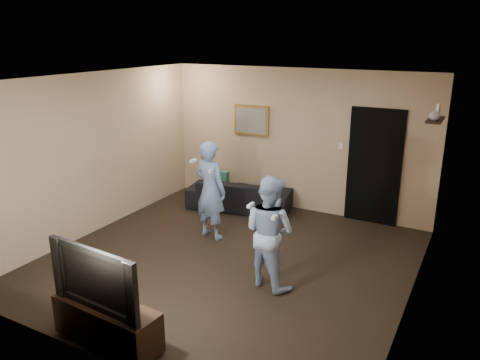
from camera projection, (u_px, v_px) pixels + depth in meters
The scene contains 19 objects.
ground at pixel (228, 260), 6.84m from camera, with size 5.00×5.00×0.00m, color black.
ceiling at pixel (227, 79), 6.06m from camera, with size 5.00×5.00×0.04m, color silver.
wall_back at pixel (296, 140), 8.54m from camera, with size 5.00×0.04×2.60m, color tan.
wall_front at pixel (94, 243), 4.35m from camera, with size 5.00×0.04×2.60m, color tan.
wall_left at pixel (94, 154), 7.59m from camera, with size 0.04×5.00×2.60m, color tan.
wall_right at pixel (418, 205), 5.31m from camera, with size 0.04×5.00×2.60m, color tan.
sofa at pixel (239, 194), 8.79m from camera, with size 1.91×0.75×0.56m, color black.
throw_pillow at pixel (218, 181), 8.93m from camera, with size 0.41×0.13×0.41m, color #194B3F.
painting_frame at pixel (252, 120), 8.84m from camera, with size 0.72×0.05×0.57m, color olive.
painting_canvas at pixel (251, 120), 8.82m from camera, with size 0.62×0.01×0.47m, color slate.
doorway at pixel (374, 167), 7.95m from camera, with size 0.90×0.06×2.00m, color black.
light_switch at pixel (341, 146), 8.14m from camera, with size 0.08×0.02×0.12m, color silver.
wall_shelf at pixel (435, 120), 6.66m from camera, with size 0.20×0.60×0.03m, color black.
shelf_vase at pixel (435, 114), 6.52m from camera, with size 0.16×0.16×0.16m, color #B5B4BA.
shelf_figurine at pixel (438, 110), 6.81m from camera, with size 0.06×0.06×0.18m, color silver.
tv_console at pixel (107, 323), 4.93m from camera, with size 1.25×0.40×0.45m, color black.
television at pixel (102, 275), 4.76m from camera, with size 1.19×0.16×0.68m, color black.
wii_player_left at pixel (210, 190), 7.40m from camera, with size 0.64×0.53×1.59m.
wii_player_right at pixel (270, 232), 5.97m from camera, with size 0.85×0.74×1.49m.
Camera 1 is at (3.10, -5.34, 3.16)m, focal length 35.00 mm.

